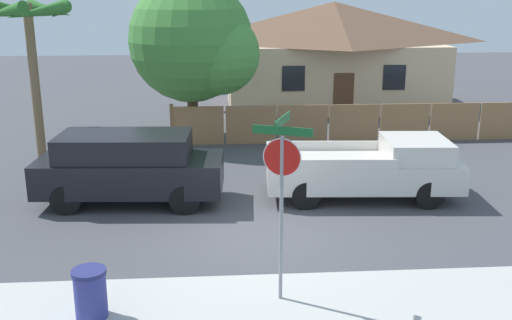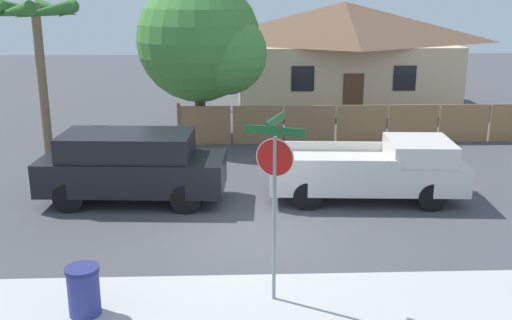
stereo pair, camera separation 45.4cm
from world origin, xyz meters
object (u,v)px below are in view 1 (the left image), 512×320
trash_bin (90,293)px  red_suv (129,166)px  stop_sign (282,177)px  orange_pickup (370,168)px  oak_tree (197,43)px  palm_tree (29,26)px  house (332,53)px

trash_bin → red_suv: bearing=90.6°
stop_sign → red_suv: bearing=143.9°
orange_pickup → trash_bin: bearing=-134.2°
oak_tree → red_suv: 7.52m
palm_tree → red_suv: 5.77m
house → orange_pickup: 13.45m
oak_tree → stop_sign: (1.75, -12.28, -1.26)m
house → stop_sign: (-4.56, -18.68, -0.20)m
orange_pickup → trash_bin: 8.71m
house → oak_tree: (-6.31, -6.39, 1.07)m
red_suv → stop_sign: bearing=-54.0°
oak_tree → orange_pickup: oak_tree is taller
house → trash_bin: house is taller
house → palm_tree: bearing=-138.5°
house → orange_pickup: (-1.49, -13.26, -1.75)m
palm_tree → orange_pickup: size_ratio=0.99×
orange_pickup → stop_sign: bearing=-115.9°
red_suv → stop_sign: 6.58m
orange_pickup → trash_bin: orange_pickup is taller
stop_sign → orange_pickup: bearing=82.0°
house → palm_tree: (-11.20, -9.91, 1.92)m
oak_tree → orange_pickup: bearing=-54.9°
oak_tree → stop_sign: size_ratio=1.74×
red_suv → trash_bin: red_suv is taller
stop_sign → trash_bin: stop_sign is taller
red_suv → orange_pickup: bearing=3.5°
red_suv → orange_pickup: red_suv is taller
orange_pickup → house: bearing=87.2°
palm_tree → trash_bin: bearing=-70.5°
oak_tree → orange_pickup: (4.82, -6.86, -2.81)m
oak_tree → trash_bin: size_ratio=6.64×
palm_tree → stop_sign: (6.64, -8.76, -2.12)m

